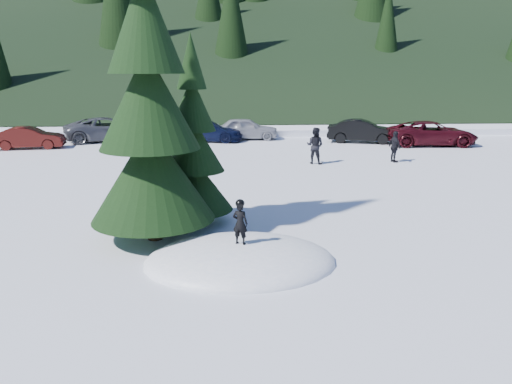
{
  "coord_description": "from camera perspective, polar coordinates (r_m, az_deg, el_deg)",
  "views": [
    {
      "loc": [
        -0.35,
        -10.92,
        4.37
      ],
      "look_at": [
        0.52,
        2.37,
        1.1
      ],
      "focal_mm": 35.0,
      "sensor_mm": 36.0,
      "label": 1
    }
  ],
  "objects": [
    {
      "name": "spruce_short",
      "position": [
        14.33,
        -7.14,
        4.58
      ],
      "size": [
        2.2,
        2.2,
        5.37
      ],
      "color": "black",
      "rests_on": "ground"
    },
    {
      "name": "adult_1",
      "position": [
        25.06,
        15.57,
        5.0
      ],
      "size": [
        0.58,
        0.95,
        1.51
      ],
      "primitive_type": "imported",
      "rotation": [
        0.0,
        0.0,
        1.83
      ],
      "color": "black",
      "rests_on": "ground"
    },
    {
      "name": "car_3",
      "position": [
        31.55,
        -5.71,
        6.99
      ],
      "size": [
        4.86,
        2.86,
        1.32
      ],
      "primitive_type": "imported",
      "rotation": [
        0.0,
        0.0,
        1.34
      ],
      "color": "black",
      "rests_on": "ground"
    },
    {
      "name": "forest_hillside",
      "position": [
        65.43,
        -3.68,
        20.92
      ],
      "size": [
        200.0,
        60.0,
        25.0
      ],
      "primitive_type": null,
      "color": "black",
      "rests_on": "ground"
    },
    {
      "name": "car_6",
      "position": [
        31.39,
        19.46,
        6.34
      ],
      "size": [
        5.3,
        2.71,
        1.43
      ],
      "primitive_type": "imported",
      "rotation": [
        0.0,
        0.0,
        1.51
      ],
      "color": "#3B0A12",
      "rests_on": "ground"
    },
    {
      "name": "adult_0",
      "position": [
        23.93,
        6.76,
        5.28
      ],
      "size": [
        1.05,
        0.98,
        1.73
      ],
      "primitive_type": "imported",
      "rotation": [
        0.0,
        0.0,
        2.63
      ],
      "color": "black",
      "rests_on": "ground"
    },
    {
      "name": "snow_mound",
      "position": [
        11.77,
        -1.81,
        -8.01
      ],
      "size": [
        4.48,
        3.52,
        0.96
      ],
      "primitive_type": "ellipsoid",
      "color": "white",
      "rests_on": "ground"
    },
    {
      "name": "ground",
      "position": [
        11.77,
        -1.81,
        -8.01
      ],
      "size": [
        200.0,
        200.0,
        0.0
      ],
      "primitive_type": "plane",
      "color": "white",
      "rests_on": "ground"
    },
    {
      "name": "child_skier",
      "position": [
        11.37,
        -1.82,
        -3.6
      ],
      "size": [
        0.42,
        0.36,
        0.98
      ],
      "primitive_type": "imported",
      "rotation": [
        0.0,
        0.0,
        2.75
      ],
      "color": "black",
      "rests_on": "snow_mound"
    },
    {
      "name": "car_2",
      "position": [
        32.89,
        -16.52,
        6.91
      ],
      "size": [
        5.86,
        4.17,
        1.48
      ],
      "primitive_type": "imported",
      "rotation": [
        0.0,
        0.0,
        1.93
      ],
      "color": "#4B4C52",
      "rests_on": "ground"
    },
    {
      "name": "car_4",
      "position": [
        32.24,
        -1.16,
        7.26
      ],
      "size": [
        4.15,
        1.77,
        1.4
      ],
      "primitive_type": "imported",
      "rotation": [
        0.0,
        0.0,
        1.54
      ],
      "color": "#9B9CA3",
      "rests_on": "ground"
    },
    {
      "name": "car_5",
      "position": [
        31.51,
        12.09,
        6.82
      ],
      "size": [
        4.51,
        2.62,
        1.4
      ],
      "primitive_type": "imported",
      "rotation": [
        0.0,
        0.0,
        1.29
      ],
      "color": "black",
      "rests_on": "ground"
    },
    {
      "name": "spruce_tall",
      "position": [
        12.9,
        -12.15,
        8.82
      ],
      "size": [
        3.2,
        3.2,
        8.6
      ],
      "color": "black",
      "rests_on": "ground"
    },
    {
      "name": "car_1",
      "position": [
        31.17,
        -24.47,
        5.66
      ],
      "size": [
        3.91,
        1.8,
        1.24
      ],
      "primitive_type": "imported",
      "rotation": [
        0.0,
        0.0,
        1.7
      ],
      "color": "#3F0E0B",
      "rests_on": "ground"
    }
  ]
}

